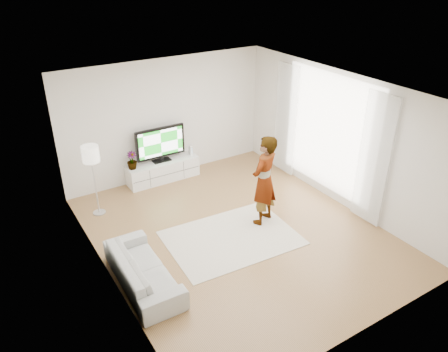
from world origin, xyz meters
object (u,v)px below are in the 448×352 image
rug (232,238)px  sofa (143,269)px  media_console (163,170)px  player (264,180)px  television (160,143)px  floor_lamp (91,157)px

rug → sofa: size_ratio=1.27×
media_console → player: size_ratio=0.94×
television → media_console: bearing=-90.0°
media_console → television: television is taller
rug → television: bearing=91.6°
player → sofa: player is taller
rug → sofa: (-1.90, -0.29, 0.27)m
floor_lamp → television: bearing=21.1°
media_console → player: 2.93m
player → sofa: 2.86m
media_console → sofa: size_ratio=0.91×
rug → floor_lamp: 3.15m
media_console → rug: (0.08, -2.87, -0.23)m
rug → player: player is taller
player → media_console: bearing=-95.0°
media_console → sofa: sofa is taller
rug → sofa: bearing=-171.3°
floor_lamp → player: bearing=-37.2°
sofa → floor_lamp: 2.70m
television → rug: 3.04m
floor_lamp → rug: bearing=-50.2°
television → floor_lamp: 1.93m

